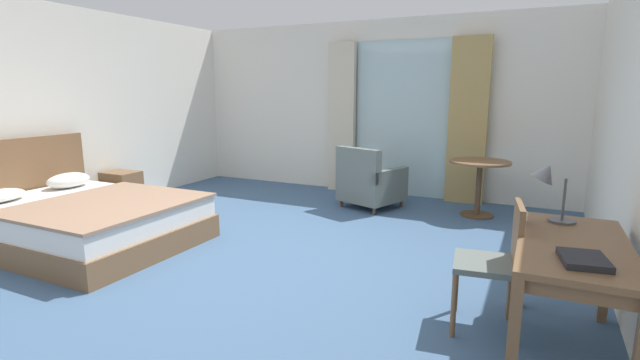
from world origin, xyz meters
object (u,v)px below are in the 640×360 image
Objects in this scene: desk_chair at (497,258)px; desk_lamp at (549,181)px; bed at (81,219)px; armchair_by_window at (369,183)px; round_cafe_table at (479,175)px; closed_book at (584,260)px; nightstand at (122,189)px; writing_desk at (572,257)px.

desk_chair is 2.13× the size of desk_lamp.
bed reaches higher than armchair_by_window.
bed is 4.70m from round_cafe_table.
closed_book is 0.29× the size of armchair_by_window.
desk_chair is at bearing -14.49° from nightstand.
bed is 4.52× the size of nightstand.
desk_chair is 1.18× the size of round_cafe_table.
armchair_by_window is (-2.14, 2.48, -0.66)m from desk_lamp.
round_cafe_table is at bearing 39.00° from bed.
writing_desk is 3.23m from round_cafe_table.
bed is at bearing 178.06° from writing_desk.
nightstand is 5.40m from desk_lamp.
bed is 2.53× the size of desk_chair.
desk_lamp is at bearing 109.86° from writing_desk.
round_cafe_table is (-0.92, 3.46, -0.21)m from closed_book.
desk_lamp is at bearing 3.54° from bed.
bed is 1.55m from nightstand.
armchair_by_window reaches higher than nightstand.
desk_chair is 2.99m from round_cafe_table.
desk_lamp reaches higher than nightstand.
desk_chair is (4.12, -0.00, 0.25)m from bed.
closed_book reaches higher than nightstand.
bed reaches higher than writing_desk.
nightstand is at bearing 165.07° from writing_desk.
desk_chair is at bearing 121.76° from closed_book.
desk_lamp reaches higher than round_cafe_table.
armchair_by_window is at bearing -171.71° from round_cafe_table.
desk_lamp is 0.56× the size of round_cafe_table.
desk_chair is 0.62m from desk_lamp.
writing_desk is 1.38× the size of armchair_by_window.
closed_book is (0.44, -0.51, 0.24)m from desk_chair.
armchair_by_window reaches higher than round_cafe_table.
desk_lamp is 3.34m from armchair_by_window.
closed_book is 0.36× the size of round_cafe_table.
desk_lamp is at bearing 93.57° from closed_book.
desk_chair is at bearing 159.93° from writing_desk.
writing_desk is at bearing -51.62° from armchair_by_window.
nightstand is 5.74m from closed_book.
writing_desk is at bearing -1.94° from bed.
bed is 4.55m from writing_desk.
desk_chair reaches higher than writing_desk.
round_cafe_table is at bearing 106.00° from writing_desk.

